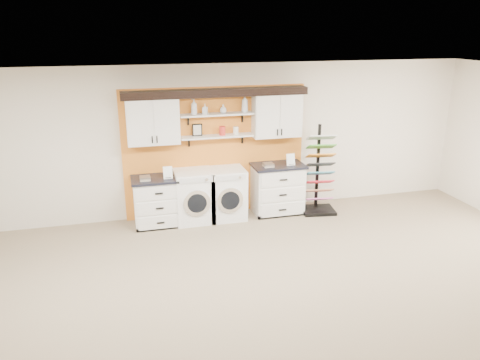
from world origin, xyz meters
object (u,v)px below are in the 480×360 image
object	(u,v)px
base_cabinet_left	(158,201)
washer	(194,196)
base_cabinet_right	(278,189)
sample_rack	(319,185)
dryer	(226,193)

from	to	relation	value
base_cabinet_left	washer	bearing A→B (deg)	-0.30
base_cabinet_right	sample_rack	xyz separation A→B (m)	(0.77, -0.17, 0.06)
sample_rack	dryer	bearing A→B (deg)	-176.69
dryer	base_cabinet_right	bearing A→B (deg)	0.19
base_cabinet_left	sample_rack	bearing A→B (deg)	-3.17
base_cabinet_left	base_cabinet_right	distance (m)	2.26
dryer	sample_rack	distance (m)	1.79
base_cabinet_right	sample_rack	bearing A→B (deg)	-12.23
base_cabinet_right	sample_rack	size ratio (longest dim) A/B	0.58
base_cabinet_right	washer	size ratio (longest dim) A/B	1.02
dryer	sample_rack	size ratio (longest dim) A/B	0.56
washer	base_cabinet_right	bearing A→B (deg)	0.12
sample_rack	base_cabinet_left	bearing A→B (deg)	-174.59
base_cabinet_right	dryer	world-z (taller)	base_cabinet_right
base_cabinet_right	sample_rack	distance (m)	0.79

